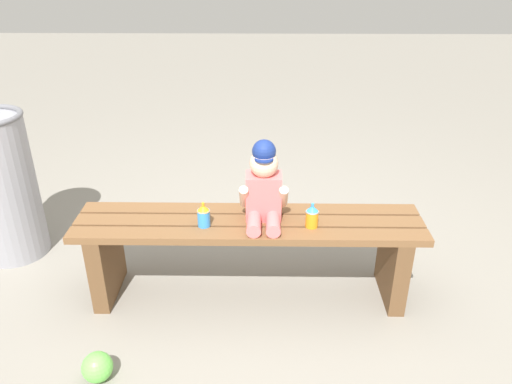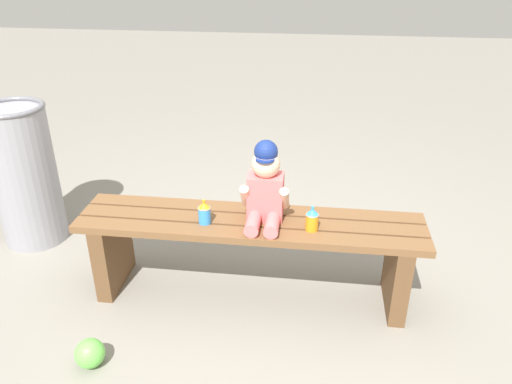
% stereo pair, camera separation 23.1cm
% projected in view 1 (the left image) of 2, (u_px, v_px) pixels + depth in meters
% --- Properties ---
extents(ground_plane, '(16.00, 16.00, 0.00)m').
position_uv_depth(ground_plane, '(249.00, 293.00, 2.64)').
color(ground_plane, gray).
extents(park_bench, '(1.70, 0.35, 0.44)m').
position_uv_depth(park_bench, '(249.00, 244.00, 2.50)').
color(park_bench, brown).
rests_on(park_bench, ground_plane).
extents(child_figure, '(0.23, 0.27, 0.40)m').
position_uv_depth(child_figure, '(264.00, 186.00, 2.37)').
color(child_figure, '#E56666').
rests_on(child_figure, park_bench).
extents(sippy_cup_left, '(0.06, 0.06, 0.12)m').
position_uv_depth(sippy_cup_left, '(204.00, 215.00, 2.36)').
color(sippy_cup_left, '#338CE5').
rests_on(sippy_cup_left, park_bench).
extents(sippy_cup_right, '(0.06, 0.06, 0.12)m').
position_uv_depth(sippy_cup_right, '(312.00, 216.00, 2.36)').
color(sippy_cup_right, orange).
rests_on(sippy_cup_right, park_bench).
extents(toy_ball, '(0.13, 0.13, 0.13)m').
position_uv_depth(toy_ball, '(97.00, 367.00, 2.10)').
color(toy_ball, '#66CC4C').
rests_on(toy_ball, ground_plane).
extents(trash_bin, '(0.38, 0.38, 0.85)m').
position_uv_depth(trash_bin, '(2.00, 187.00, 2.80)').
color(trash_bin, gray).
rests_on(trash_bin, ground_plane).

